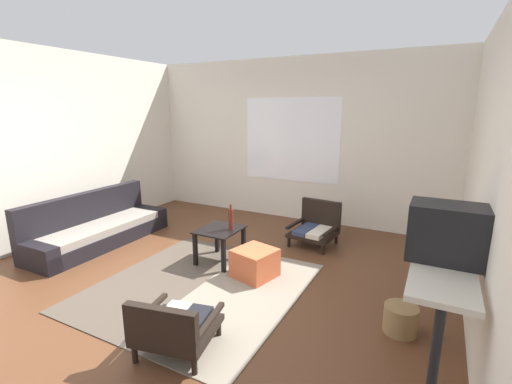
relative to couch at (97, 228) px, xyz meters
The scene contains 15 objects.
ground_plane 2.06m from the couch, 16.85° to the right, with size 7.80×7.80×0.00m, color #56331E.
far_wall_with_window 3.35m from the couch, 51.51° to the left, with size 5.60×0.13×2.70m.
side_wall_right 4.77m from the couch, ahead, with size 0.12×6.60×2.70m, color silver.
side_wall_left 1.36m from the couch, 157.21° to the right, with size 0.12×6.60×2.70m, color silver.
area_rug 2.10m from the couch, 10.34° to the right, with size 2.07×2.23×0.01m.
couch is the anchor object (origin of this frame).
coffee_table 1.92m from the couch, ahead, with size 0.49×0.55×0.44m.
armchair_by_window 3.11m from the couch, 27.44° to the left, with size 0.64×0.62×0.60m.
armchair_striped_foreground 2.86m from the couch, 27.91° to the right, with size 0.68×0.66×0.50m.
ottoman_orange 2.48m from the couch, ahead, with size 0.42×0.42×0.33m, color #BC5633.
console_shelf 4.35m from the couch, ahead, with size 0.41×1.79×0.81m.
crt_television 4.40m from the couch, ahead, with size 0.51×0.34×0.41m.
clay_vase 4.37m from the couch, ahead, with size 0.25×0.25×0.30m.
glass_bottle 2.09m from the couch, ahead, with size 0.06×0.06×0.32m.
wicker_basket 4.07m from the couch, ahead, with size 0.28×0.28×0.24m, color olive.
Camera 1 is at (2.25, -2.60, 1.88)m, focal length 24.88 mm.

